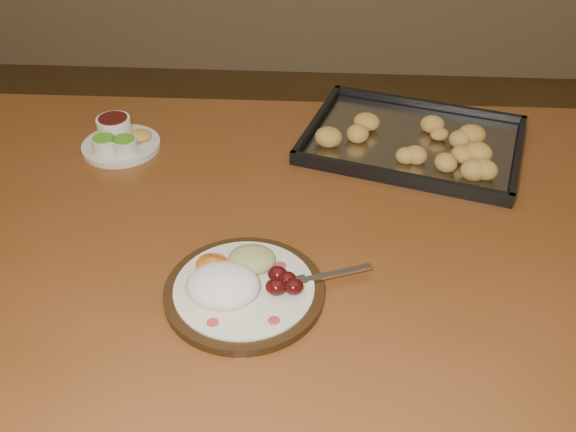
{
  "coord_description": "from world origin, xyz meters",
  "views": [
    {
      "loc": [
        0.03,
        -1.12,
        1.44
      ],
      "look_at": [
        -0.02,
        -0.24,
        0.77
      ],
      "focal_mm": 40.0,
      "sensor_mm": 36.0,
      "label": 1
    }
  ],
  "objects": [
    {
      "name": "condiment_saucer",
      "position": [
        -0.39,
        -0.0,
        0.77
      ],
      "size": [
        0.16,
        0.16,
        0.05
      ],
      "rotation": [
        0.0,
        0.0,
        0.28
      ],
      "color": "beige",
      "rests_on": "dining_table"
    },
    {
      "name": "ground",
      "position": [
        0.0,
        0.0,
        0.0
      ],
      "size": [
        4.0,
        4.0,
        0.0
      ],
      "primitive_type": "plane",
      "color": "#523D1C",
      "rests_on": "ground"
    },
    {
      "name": "dinner_plate",
      "position": [
        -0.09,
        -0.42,
        0.77
      ],
      "size": [
        0.32,
        0.24,
        0.06
      ],
      "rotation": [
        0.0,
        0.0,
        0.26
      ],
      "color": "black",
      "rests_on": "dining_table"
    },
    {
      "name": "dining_table",
      "position": [
        -0.05,
        -0.23,
        0.65
      ],
      "size": [
        1.5,
        0.91,
        0.75
      ],
      "rotation": [
        0.0,
        0.0,
        0.01
      ],
      "color": "brown",
      "rests_on": "ground"
    },
    {
      "name": "baking_tray",
      "position": [
        0.22,
        0.04,
        0.77
      ],
      "size": [
        0.5,
        0.43,
        0.04
      ],
      "rotation": [
        0.0,
        0.0,
        -0.29
      ],
      "color": "black",
      "rests_on": "dining_table"
    }
  ]
}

